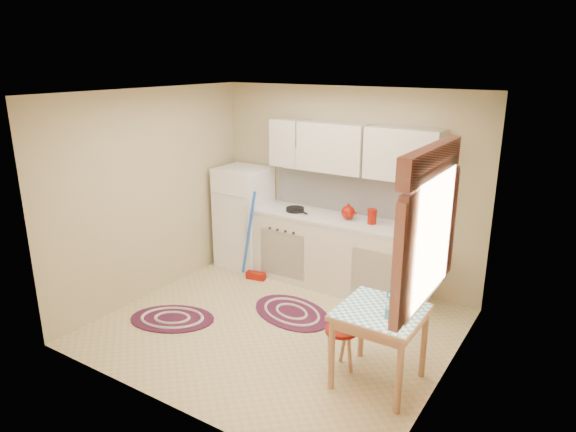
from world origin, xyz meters
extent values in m
plane|color=#CCB882|center=(0.00, 0.00, 0.00)|extent=(3.60, 3.60, 0.00)
cube|color=silver|center=(0.00, 0.00, 2.50)|extent=(3.60, 3.20, 0.04)
cube|color=tan|center=(0.00, 1.60, 1.25)|extent=(3.60, 0.04, 2.50)
cube|color=tan|center=(0.00, -1.60, 1.25)|extent=(3.60, 0.04, 2.50)
cube|color=tan|center=(-1.80, 0.00, 1.25)|extent=(0.04, 3.20, 2.50)
cube|color=tan|center=(1.80, 0.00, 1.25)|extent=(0.04, 3.20, 2.50)
cube|color=white|center=(0.12, 1.59, 1.20)|extent=(2.25, 0.03, 0.55)
cube|color=beige|center=(0.12, 1.44, 1.77)|extent=(2.25, 0.33, 0.60)
cube|color=white|center=(1.78, -0.55, 1.55)|extent=(0.04, 0.85, 0.95)
cube|color=white|center=(-1.38, 1.25, 0.70)|extent=(0.65, 0.60, 1.40)
cube|color=beige|center=(0.04, 1.30, 0.44)|extent=(2.25, 0.60, 0.88)
cube|color=silver|center=(0.04, 1.30, 0.90)|extent=(2.27, 0.62, 0.04)
cylinder|color=black|center=(-0.55, 1.25, 0.94)|extent=(0.30, 0.30, 0.05)
cylinder|color=maroon|center=(0.51, 1.30, 1.00)|extent=(0.14, 0.14, 0.16)
cube|color=tan|center=(1.32, -0.34, 0.36)|extent=(0.72, 0.72, 0.72)
cylinder|color=maroon|center=(0.94, -0.33, 0.21)|extent=(0.37, 0.37, 0.42)
cylinder|color=teal|center=(1.44, -0.44, 0.77)|extent=(0.08, 0.08, 0.10)
camera|label=1|loc=(2.80, -4.16, 2.82)|focal=32.00mm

